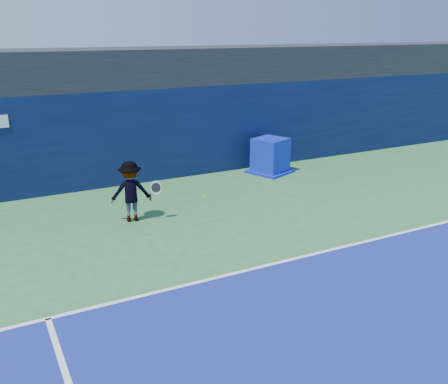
{
  "coord_description": "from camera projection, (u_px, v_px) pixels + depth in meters",
  "views": [
    {
      "loc": [
        -5.73,
        -5.12,
        4.8
      ],
      "look_at": [
        -0.42,
        5.2,
        1.0
      ],
      "focal_mm": 40.0,
      "sensor_mm": 36.0,
      "label": 1
    }
  ],
  "objects": [
    {
      "name": "baseline",
      "position": [
        287.0,
        260.0,
        10.84
      ],
      "size": [
        24.0,
        0.1,
        0.01
      ],
      "primitive_type": "cube",
      "color": "white",
      "rests_on": "ground"
    },
    {
      "name": "ground",
      "position": [
        389.0,
        332.0,
        8.31
      ],
      "size": [
        80.0,
        80.0,
        0.0
      ],
      "primitive_type": "plane",
      "color": "#327038",
      "rests_on": "ground"
    },
    {
      "name": "equipment_cart",
      "position": [
        270.0,
        157.0,
        17.35
      ],
      "size": [
        1.64,
        1.64,
        1.22
      ],
      "color": "#0C1FAF",
      "rests_on": "ground"
    },
    {
      "name": "tennis_player",
      "position": [
        131.0,
        191.0,
        12.91
      ],
      "size": [
        1.31,
        0.81,
        1.6
      ],
      "color": "silver",
      "rests_on": "ground"
    },
    {
      "name": "tennis_ball",
      "position": [
        204.0,
        197.0,
        12.63
      ],
      "size": [
        0.06,
        0.06,
        0.06
      ],
      "color": "#BAD517",
      "rests_on": "ground"
    },
    {
      "name": "stadium_band",
      "position": [
        150.0,
        66.0,
        16.91
      ],
      "size": [
        36.0,
        3.0,
        1.2
      ],
      "primitive_type": "cube",
      "color": "black",
      "rests_on": "back_wall_assembly"
    },
    {
      "name": "back_wall_assembly",
      "position": [
        163.0,
        132.0,
        16.71
      ],
      "size": [
        36.0,
        1.03,
        3.0
      ],
      "color": "#0A1539",
      "rests_on": "ground"
    }
  ]
}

